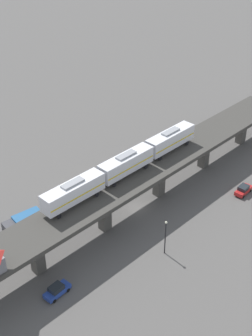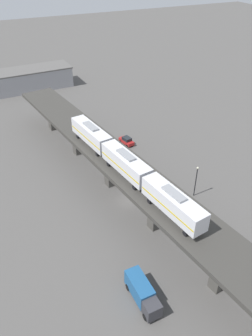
# 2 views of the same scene
# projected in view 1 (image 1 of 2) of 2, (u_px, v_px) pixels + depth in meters

# --- Properties ---
(ground_plane) EXTENTS (400.00, 400.00, 0.00)m
(ground_plane) POSITION_uv_depth(u_px,v_px,m) (137.00, 208.00, 91.20)
(ground_plane) COLOR #514F4C
(elevated_viaduct) EXTENTS (21.97, 92.23, 7.87)m
(elevated_viaduct) POSITION_uv_depth(u_px,v_px,m) (136.00, 180.00, 87.45)
(elevated_viaduct) COLOR #393733
(elevated_viaduct) RESTS_ON ground
(subway_train) EXTENTS (8.30, 37.20, 4.45)m
(subway_train) POSITION_uv_depth(u_px,v_px,m) (126.00, 163.00, 85.47)
(subway_train) COLOR silver
(subway_train) RESTS_ON elevated_viaduct
(street_car_blue) EXTENTS (2.73, 4.69, 1.89)m
(street_car_blue) POSITION_uv_depth(u_px,v_px,m) (57.00, 290.00, 72.16)
(street_car_blue) COLOR #233D93
(street_car_blue) RESTS_ON ground
(street_car_red) EXTENTS (2.63, 4.67, 1.89)m
(street_car_red) POSITION_uv_depth(u_px,v_px,m) (243.00, 190.00, 94.77)
(street_car_red) COLOR #AD1E1E
(street_car_red) RESTS_ON ground
(delivery_truck) EXTENTS (2.47, 7.23, 3.20)m
(delivery_truck) POSITION_uv_depth(u_px,v_px,m) (23.00, 222.00, 84.79)
(delivery_truck) COLOR #333338
(delivery_truck) RESTS_ON ground
(street_lamp) EXTENTS (0.44, 0.44, 6.94)m
(street_lamp) POSITION_uv_depth(u_px,v_px,m) (165.00, 235.00, 78.32)
(street_lamp) COLOR black
(street_lamp) RESTS_ON ground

